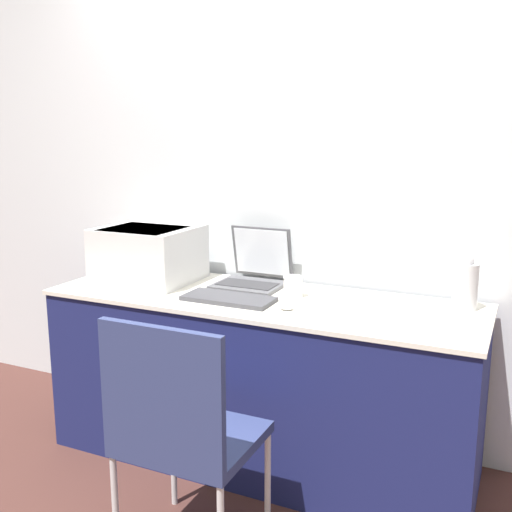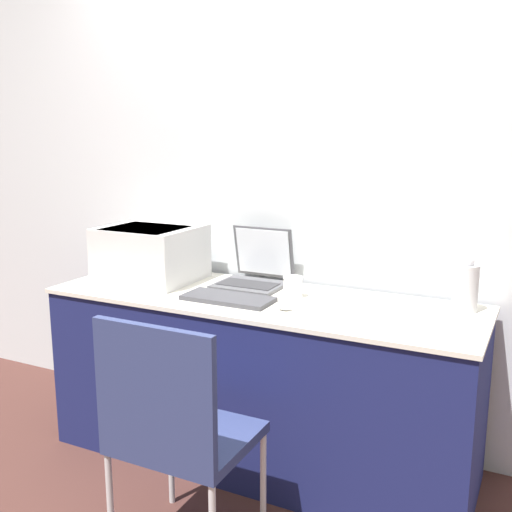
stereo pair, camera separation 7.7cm
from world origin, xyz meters
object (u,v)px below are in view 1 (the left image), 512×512
object	(u,v)px
laptop_left	(253,273)
chair	(180,425)
printer	(148,252)
coffee_cup	(293,287)
external_keyboard	(229,299)
mouse	(287,306)
metal_pitcher	(465,285)

from	to	relation	value
laptop_left	chair	world-z (taller)	laptop_left
printer	coffee_cup	distance (m)	0.77
chair	external_keyboard	bearing A→B (deg)	102.34
external_keyboard	chair	distance (m)	0.71
external_keyboard	mouse	distance (m)	0.28
mouse	printer	bearing A→B (deg)	167.17
laptop_left	external_keyboard	world-z (taller)	laptop_left
coffee_cup	chair	bearing A→B (deg)	-96.54
metal_pitcher	chair	world-z (taller)	metal_pitcher
mouse	chair	world-z (taller)	chair
laptop_left	chair	xyz separation A→B (m)	(0.16, -0.94, -0.32)
metal_pitcher	chair	xyz separation A→B (m)	(-0.82, -0.93, -0.37)
mouse	metal_pitcher	world-z (taller)	metal_pitcher
external_keyboard	metal_pitcher	world-z (taller)	metal_pitcher
mouse	laptop_left	bearing A→B (deg)	132.95
laptop_left	mouse	size ratio (longest dim) A/B	5.24
mouse	metal_pitcher	xyz separation A→B (m)	(0.67, 0.32, 0.09)
laptop_left	mouse	xyz separation A→B (m)	(0.31, -0.33, -0.04)
chair	metal_pitcher	bearing A→B (deg)	48.85
printer	mouse	distance (m)	0.85
laptop_left	chair	distance (m)	1.01
mouse	chair	size ratio (longest dim) A/B	0.07
printer	metal_pitcher	size ratio (longest dim) A/B	1.91
mouse	metal_pitcher	bearing A→B (deg)	25.39
external_keyboard	coffee_cup	distance (m)	0.30
laptop_left	chair	bearing A→B (deg)	-80.28
external_keyboard	chair	world-z (taller)	chair
laptop_left	external_keyboard	size ratio (longest dim) A/B	0.80
printer	external_keyboard	distance (m)	0.57
external_keyboard	chair	xyz separation A→B (m)	(0.14, -0.64, -0.27)
metal_pitcher	chair	size ratio (longest dim) A/B	0.26
external_keyboard	coffee_cup	bearing A→B (deg)	37.75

